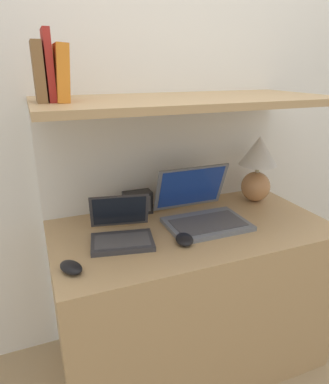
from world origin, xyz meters
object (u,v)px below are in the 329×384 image
(laptop_small, at_px, (121,231))
(book_orange, at_px, (61,73))
(book_red, at_px, (49,66))
(book_brown, at_px, (38,72))
(computer_mouse, at_px, (184,239))
(table_lamp, at_px, (258,165))
(laptop_large, at_px, (202,211))
(second_mouse, at_px, (71,267))
(router_box, at_px, (138,203))

(laptop_small, bearing_deg, book_orange, 157.23)
(book_red, bearing_deg, book_brown, 180.00)
(computer_mouse, bearing_deg, laptop_small, 151.62)
(table_lamp, height_order, laptop_large, table_lamp)
(second_mouse, xyz_separation_m, book_red, (0.02, 0.23, 0.65))
(table_lamp, distance_m, book_brown, 1.12)
(computer_mouse, relative_size, book_red, 0.49)
(laptop_large, bearing_deg, second_mouse, -161.90)
(laptop_large, bearing_deg, laptop_small, -174.46)
(book_brown, relative_size, book_red, 0.84)
(laptop_small, height_order, second_mouse, laptop_small)
(laptop_large, height_order, second_mouse, laptop_large)
(book_red, xyz_separation_m, book_orange, (0.04, 0.00, -0.02))
(table_lamp, height_order, computer_mouse, table_lamp)
(table_lamp, distance_m, laptop_large, 0.43)
(table_lamp, xyz_separation_m, laptop_large, (-0.39, -0.13, -0.15))
(table_lamp, xyz_separation_m, book_red, (-0.98, -0.10, 0.48))
(second_mouse, distance_m, book_red, 0.70)
(second_mouse, relative_size, book_red, 0.50)
(table_lamp, relative_size, book_brown, 1.74)
(table_lamp, bearing_deg, computer_mouse, -152.07)
(laptop_small, bearing_deg, laptop_large, 5.54)
(second_mouse, bearing_deg, laptop_small, 35.92)
(book_brown, distance_m, book_orange, 0.07)
(router_box, bearing_deg, second_mouse, -132.76)
(table_lamp, height_order, book_brown, book_brown)
(router_box, relative_size, book_brown, 0.68)
(computer_mouse, xyz_separation_m, book_orange, (-0.40, 0.19, 0.63))
(table_lamp, height_order, router_box, table_lamp)
(laptop_large, bearing_deg, computer_mouse, -135.03)
(router_box, height_order, book_brown, book_brown)
(laptop_small, distance_m, computer_mouse, 0.26)
(laptop_large, distance_m, computer_mouse, 0.23)
(book_red, height_order, book_orange, book_red)
(table_lamp, relative_size, book_red, 1.46)
(computer_mouse, relative_size, router_box, 0.86)
(laptop_large, distance_m, router_box, 0.31)
(laptop_small, relative_size, computer_mouse, 2.48)
(book_orange, bearing_deg, laptop_large, -3.47)
(router_box, bearing_deg, book_red, -154.88)
(computer_mouse, distance_m, book_red, 0.81)
(router_box, bearing_deg, laptop_large, -39.54)
(second_mouse, bearing_deg, book_red, 86.13)
(table_lamp, distance_m, second_mouse, 1.07)
(table_lamp, bearing_deg, laptop_large, -161.44)
(laptop_small, height_order, computer_mouse, laptop_small)
(second_mouse, relative_size, book_orange, 0.61)
(router_box, bearing_deg, computer_mouse, -77.24)
(computer_mouse, bearing_deg, laptop_large, 44.97)
(book_red, relative_size, book_orange, 1.23)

